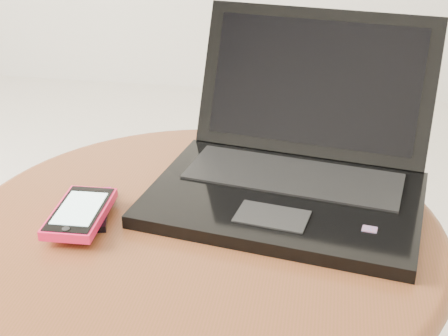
# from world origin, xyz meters

# --- Properties ---
(table) EXTENTS (0.65, 0.65, 0.52)m
(table) POSITION_xyz_m (0.02, 0.04, 0.41)
(table) COLOR brown
(table) RESTS_ON ground
(laptop) EXTENTS (0.41, 0.40, 0.23)m
(laptop) POSITION_xyz_m (0.14, 0.15, 0.56)
(laptop) COLOR black
(laptop) RESTS_ON table
(phone_black) EXTENTS (0.08, 0.12, 0.01)m
(phone_black) POSITION_xyz_m (-0.13, 0.04, 0.52)
(phone_black) COLOR black
(phone_black) RESTS_ON table
(phone_pink) EXTENTS (0.07, 0.13, 0.01)m
(phone_pink) POSITION_xyz_m (-0.13, 0.01, 0.53)
(phone_pink) COLOR #FF1A50
(phone_pink) RESTS_ON phone_black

